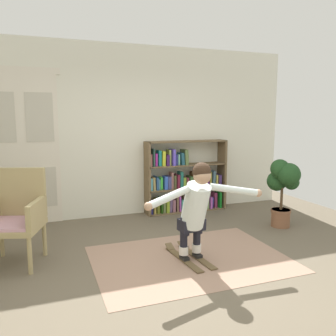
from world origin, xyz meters
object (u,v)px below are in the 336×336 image
at_px(skis_pair, 189,256).
at_px(wicker_chair, 15,214).
at_px(bookshelf, 183,181).
at_px(person_skier, 196,204).
at_px(potted_plant, 283,184).

bearing_deg(skis_pair, wicker_chair, 162.75).
bearing_deg(wicker_chair, bookshelf, 27.08).
distance_m(wicker_chair, skis_pair, 2.11).
bearing_deg(person_skier, potted_plant, 22.90).
xyz_separation_m(bookshelf, potted_plant, (1.09, -1.37, 0.13)).
height_order(bookshelf, skis_pair, bookshelf).
distance_m(wicker_chair, potted_plant, 3.78).
xyz_separation_m(bookshelf, person_skier, (-0.73, -2.14, 0.16)).
xyz_separation_m(bookshelf, wicker_chair, (-2.69, -1.38, 0.03)).
distance_m(potted_plant, person_skier, 1.98).
distance_m(bookshelf, potted_plant, 1.76).
height_order(wicker_chair, potted_plant, wicker_chair).
relative_size(bookshelf, potted_plant, 1.40).
xyz_separation_m(potted_plant, skis_pair, (-1.84, -0.61, -0.66)).
relative_size(bookshelf, person_skier, 1.01).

